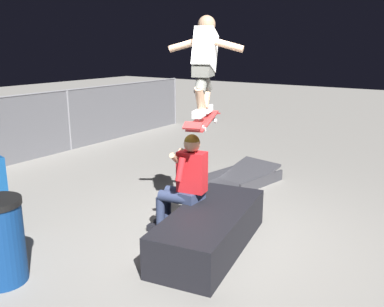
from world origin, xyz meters
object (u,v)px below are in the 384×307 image
(ledge_box_main, at_px, (210,229))
(kicker_ramp, at_px, (242,179))
(skateboard, at_px, (203,121))
(person_sitting_on_ledge, at_px, (184,180))
(skater_airborne, at_px, (205,61))
(trash_bin, at_px, (0,241))

(ledge_box_main, distance_m, kicker_ramp, 2.48)
(skateboard, height_order, kicker_ramp, skateboard)
(ledge_box_main, height_order, skateboard, skateboard)
(ledge_box_main, xyz_separation_m, skateboard, (0.23, 0.26, 1.23))
(ledge_box_main, xyz_separation_m, person_sitting_on_ledge, (0.14, 0.47, 0.49))
(person_sitting_on_ledge, xyz_separation_m, kicker_ramp, (2.20, 0.34, -0.65))
(skater_airborne, distance_m, kicker_ramp, 2.98)
(skateboard, distance_m, trash_bin, 2.52)
(skater_airborne, bearing_deg, trash_bin, 152.75)
(ledge_box_main, height_order, skater_airborne, skater_airborne)
(skater_airborne, relative_size, trash_bin, 1.27)
(skater_airborne, bearing_deg, ledge_box_main, -135.59)
(person_sitting_on_ledge, height_order, skater_airborne, skater_airborne)
(ledge_box_main, xyz_separation_m, kicker_ramp, (2.34, 0.81, -0.17))
(person_sitting_on_ledge, xyz_separation_m, skater_airborne, (0.14, -0.19, 1.43))
(skateboard, relative_size, kicker_ramp, 0.73)
(ledge_box_main, distance_m, trash_bin, 2.26)
(person_sitting_on_ledge, bearing_deg, skater_airborne, -53.40)
(skater_airborne, xyz_separation_m, kicker_ramp, (2.05, 0.53, -2.09))
(skater_airborne, bearing_deg, person_sitting_on_ledge, 126.60)
(ledge_box_main, height_order, kicker_ramp, ledge_box_main)
(person_sitting_on_ledge, relative_size, trash_bin, 1.48)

